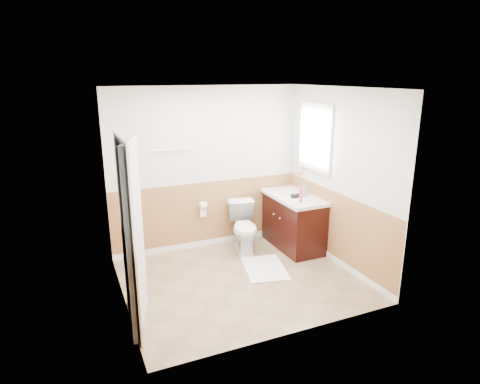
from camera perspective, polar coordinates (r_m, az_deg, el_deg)
name	(u,v)px	position (r m, az deg, el deg)	size (l,w,h in m)	color
floor	(241,280)	(5.64, 0.08, -12.07)	(3.00, 3.00, 0.00)	#8C7051
ceiling	(241,88)	(4.98, 0.09, 14.23)	(3.00, 3.00, 0.00)	white
wall_back	(207,169)	(6.35, -4.61, 3.17)	(3.00, 3.00, 0.00)	silver
wall_front	(294,223)	(4.07, 7.43, -4.34)	(3.00, 3.00, 0.00)	silver
wall_left	(118,205)	(4.80, -16.58, -1.71)	(3.00, 3.00, 0.00)	silver
wall_right	(339,179)	(5.91, 13.55, 1.81)	(3.00, 3.00, 0.00)	silver
wainscot_back	(208,216)	(6.54, -4.43, -3.26)	(3.00, 3.00, 0.00)	#A27441
wainscot_front	(290,291)	(4.39, 6.99, -13.50)	(3.00, 3.00, 0.00)	#A27441
wainscot_left	(124,266)	(5.07, -15.77, -9.80)	(2.60, 2.60, 0.00)	#A27441
wainscot_right	(335,229)	(6.12, 13.00, -5.02)	(2.60, 2.60, 0.00)	#A27441
toilet	(244,228)	(6.37, 0.61, -4.95)	(0.42, 0.74, 0.75)	white
bath_mat	(265,268)	(5.93, 3.44, -10.50)	(0.55, 0.80, 0.02)	white
vanity_cabinet	(293,223)	(6.55, 7.42, -4.25)	(0.55, 1.10, 0.80)	black
vanity_knob_left	(280,218)	(6.28, 5.57, -3.65)	(0.03, 0.03, 0.03)	silver
vanity_knob_right	(274,214)	(6.44, 4.71, -3.10)	(0.03, 0.03, 0.03)	silver
countertop	(294,197)	(6.41, 7.48, -0.70)	(0.60, 1.15, 0.05)	white
sink_basin	(290,192)	(6.53, 6.89, -0.05)	(0.36, 0.36, 0.02)	silver
faucet	(300,187)	(6.61, 8.26, 0.62)	(0.02, 0.02, 0.14)	#B8B7BE
lotion_bottle	(301,195)	(6.05, 8.43, -0.42)	(0.05, 0.05, 0.22)	#DC3968
soap_dispenser	(305,191)	(6.37, 8.96, 0.18)	(0.08, 0.08, 0.18)	gray
hair_dryer_body	(296,196)	(6.28, 7.72, -0.49)	(0.07, 0.07, 0.14)	black
hair_dryer_handle	(292,197)	(6.33, 7.20, -0.64)	(0.03, 0.03, 0.07)	black
mirror_panel	(297,145)	(6.73, 7.95, 6.41)	(0.02, 0.35, 0.90)	silver
window_frame	(315,137)	(6.27, 10.41, 7.45)	(0.04, 0.80, 1.00)	white
window_glass	(316,137)	(6.28, 10.53, 7.46)	(0.01, 0.70, 0.90)	white
door	(135,237)	(4.46, -14.32, -6.01)	(0.05, 0.80, 2.04)	white
door_frame	(128,237)	(4.45, -15.30, -6.01)	(0.02, 0.92, 2.10)	white
door_knob	(136,231)	(4.80, -14.22, -5.31)	(0.06, 0.06, 0.06)	silver
towel_bar	(172,150)	(6.08, -9.46, 5.80)	(0.02, 0.02, 0.62)	silver
tp_holder_bar	(203,205)	(6.39, -5.14, -1.85)	(0.02, 0.02, 0.14)	silver
tp_roll	(203,205)	(6.39, -5.14, -1.85)	(0.11, 0.11, 0.10)	white
tp_sheet	(203,212)	(6.43, -5.11, -2.78)	(0.10, 0.01, 0.16)	white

